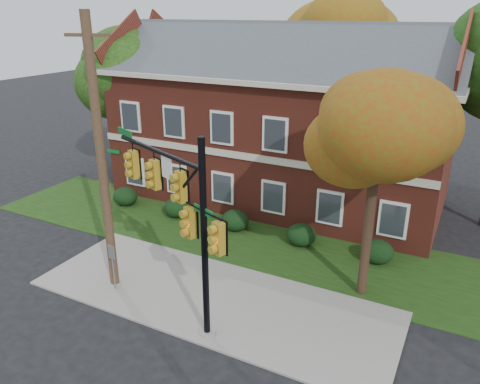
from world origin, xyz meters
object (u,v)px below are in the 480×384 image
at_px(traffic_signal, 181,208).
at_px(hedge_left, 177,208).
at_px(tree_far_rear, 347,34).
at_px(utility_pole, 101,160).
at_px(hedge_far_right, 377,252).
at_px(apartment_building, 279,112).
at_px(tree_left_rear, 126,73).
at_px(sign_post, 112,261).
at_px(tree_near_right, 385,127).
at_px(hedge_right, 301,235).
at_px(hedge_far_left, 125,196).
at_px(hedge_center, 235,220).

bearing_deg(traffic_signal, hedge_left, 148.71).
bearing_deg(traffic_signal, tree_far_rear, 113.39).
bearing_deg(utility_pole, hedge_far_right, 19.97).
distance_m(apartment_building, utility_pole, 12.03).
height_order(traffic_signal, utility_pole, utility_pole).
distance_m(tree_left_rear, utility_pole, 13.34).
bearing_deg(sign_post, tree_near_right, 26.95).
bearing_deg(hedge_right, tree_left_rear, 162.63).
xyz_separation_m(tree_far_rear, sign_post, (-2.95, -20.08, -7.49)).
height_order(apartment_building, hedge_left, apartment_building).
height_order(hedge_far_left, traffic_signal, traffic_signal).
bearing_deg(apartment_building, sign_post, -97.48).
distance_m(hedge_right, hedge_far_right, 3.50).
relative_size(apartment_building, utility_pole, 1.82).
bearing_deg(hedge_center, tree_near_right, -21.42).
xyz_separation_m(hedge_far_left, utility_pole, (5.04, -6.61, 4.72)).
bearing_deg(apartment_building, tree_near_right, -48.23).
bearing_deg(hedge_right, hedge_far_left, 180.00).
xyz_separation_m(hedge_center, utility_pole, (-1.96, -6.61, 4.72)).
xyz_separation_m(hedge_left, traffic_signal, (5.32, -7.15, 3.77)).
bearing_deg(tree_far_rear, tree_left_rear, -141.03).
xyz_separation_m(tree_near_right, traffic_signal, (-5.40, -4.31, -2.38)).
bearing_deg(hedge_left, tree_far_rear, 69.71).
bearing_deg(apartment_building, hedge_center, -90.00).
bearing_deg(traffic_signal, utility_pole, -166.07).
distance_m(hedge_right, utility_pole, 9.79).
xyz_separation_m(tree_near_right, tree_left_rear, (-16.95, 6.97, 0.01)).
bearing_deg(traffic_signal, sign_post, -160.63).
relative_size(hedge_left, utility_pole, 0.14).
height_order(apartment_building, sign_post, apartment_building).
height_order(tree_near_right, utility_pole, utility_pole).
bearing_deg(tree_left_rear, sign_post, -53.87).
xyz_separation_m(traffic_signal, utility_pole, (-3.79, 0.54, 0.95)).
xyz_separation_m(hedge_far_right, traffic_signal, (-5.18, -7.15, 3.77)).
height_order(hedge_far_left, hedge_right, same).
height_order(tree_near_right, tree_left_rear, tree_left_rear).
bearing_deg(apartment_building, hedge_left, -123.67).
height_order(hedge_far_left, tree_near_right, tree_near_right).
relative_size(hedge_left, tree_left_rear, 0.16).
bearing_deg(hedge_center, tree_far_rear, 84.15).
height_order(tree_left_rear, tree_far_rear, tree_far_rear).
distance_m(hedge_far_left, hedge_far_right, 14.00).
height_order(hedge_right, tree_near_right, tree_near_right).
distance_m(hedge_far_left, hedge_left, 3.50).
height_order(hedge_center, utility_pole, utility_pole).
relative_size(hedge_far_left, tree_far_rear, 0.12).
distance_m(hedge_right, tree_near_right, 7.72).
distance_m(hedge_center, tree_far_rear, 15.57).
bearing_deg(hedge_right, utility_pole, -129.58).
distance_m(hedge_left, tree_far_rear, 16.25).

